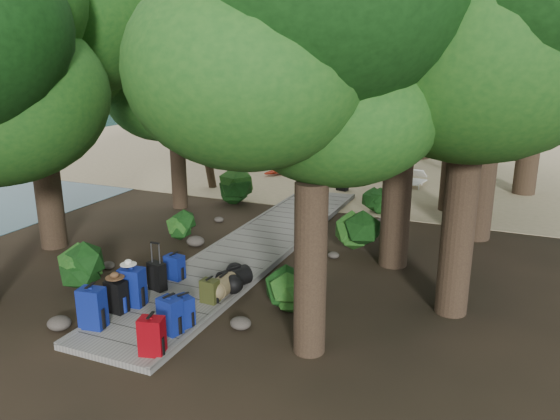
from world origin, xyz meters
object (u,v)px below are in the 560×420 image
at_px(backpack_left_a, 92,306).
at_px(duffel_right_khaki, 224,285).
at_px(backpack_left_c, 132,285).
at_px(suitcase_on_boardwalk, 157,276).
at_px(backpack_right_a, 152,334).
at_px(backpack_right_b, 170,314).
at_px(backpack_left_d, 175,266).
at_px(backpack_right_c, 184,309).
at_px(backpack_right_d, 210,290).
at_px(backpack_left_b, 116,295).
at_px(sun_lounger, 415,179).
at_px(lone_suitcase_on_sand, 342,182).
at_px(kayak, 280,170).
at_px(duffel_right_black, 234,278).

height_order(backpack_left_a, duffel_right_khaki, backpack_left_a).
relative_size(backpack_left_c, suitcase_on_boardwalk, 1.42).
distance_m(backpack_right_a, backpack_right_b, 0.74).
relative_size(backpack_left_d, backpack_right_c, 0.97).
bearing_deg(backpack_left_a, backpack_right_d, 41.88).
height_order(backpack_left_b, backpack_left_d, backpack_left_b).
bearing_deg(backpack_right_a, backpack_right_b, 86.33).
relative_size(duffel_right_khaki, sun_lounger, 0.36).
relative_size(backpack_right_b, suitcase_on_boardwalk, 1.21).
bearing_deg(backpack_left_c, suitcase_on_boardwalk, 82.73).
relative_size(backpack_left_a, suitcase_on_boardwalk, 1.40).
height_order(backpack_left_b, backpack_right_c, backpack_left_b).
height_order(backpack_left_c, backpack_right_b, backpack_left_c).
relative_size(backpack_right_c, lone_suitcase_on_sand, 0.95).
height_order(backpack_left_b, backpack_left_c, backpack_left_c).
height_order(backpack_right_c, suitcase_on_boardwalk, backpack_right_c).
bearing_deg(kayak, duffel_right_khaki, -47.91).
xyz_separation_m(backpack_left_a, lone_suitcase_on_sand, (1.06, 12.08, -0.19)).
height_order(backpack_right_a, suitcase_on_boardwalk, backpack_right_a).
relative_size(backpack_left_c, backpack_right_c, 1.37).
xyz_separation_m(backpack_left_a, backpack_right_d, (1.42, 1.74, -0.16)).
relative_size(backpack_left_d, duffel_right_khaki, 0.96).
bearing_deg(lone_suitcase_on_sand, backpack_right_b, -71.97).
xyz_separation_m(backpack_right_c, suitcase_on_boardwalk, (-1.38, 1.11, -0.01)).
xyz_separation_m(backpack_right_d, lone_suitcase_on_sand, (-0.36, 10.34, -0.04)).
height_order(backpack_left_c, backpack_right_c, backpack_left_c).
xyz_separation_m(backpack_left_c, suitcase_on_boardwalk, (0.01, 0.79, -0.13)).
distance_m(backpack_left_b, backpack_right_d, 1.79).
bearing_deg(lone_suitcase_on_sand, backpack_right_c, -71.56).
bearing_deg(backpack_right_d, backpack_left_a, -126.25).
height_order(backpack_right_d, sun_lounger, backpack_right_d).
distance_m(lone_suitcase_on_sand, kayak, 3.67).
bearing_deg(backpack_left_d, duffel_right_khaki, -5.71).
xyz_separation_m(duffel_right_black, lone_suitcase_on_sand, (-0.48, 9.51, 0.01)).
bearing_deg(sun_lounger, backpack_right_c, -86.99).
xyz_separation_m(backpack_left_a, kayak, (-2.18, 13.80, -0.35)).
bearing_deg(backpack_right_d, duffel_right_black, 85.25).
distance_m(backpack_right_d, duffel_right_black, 0.84).
bearing_deg(backpack_right_a, backpack_left_d, 102.49).
height_order(backpack_right_b, duffel_right_black, backpack_right_b).
bearing_deg(suitcase_on_boardwalk, sun_lounger, 89.21).
bearing_deg(sun_lounger, backpack_right_d, -87.92).
height_order(duffel_right_khaki, duffel_right_black, duffel_right_black).
bearing_deg(kayak, duffel_right_black, -47.18).
height_order(duffel_right_khaki, suitcase_on_boardwalk, suitcase_on_boardwalk).
xyz_separation_m(backpack_right_a, lone_suitcase_on_sand, (-0.48, 12.43, -0.13)).
xyz_separation_m(backpack_right_b, lone_suitcase_on_sand, (-0.34, 11.70, -0.14)).
bearing_deg(kayak, backpack_right_a, -50.77).
height_order(backpack_left_a, backpack_left_b, backpack_left_a).
xyz_separation_m(suitcase_on_boardwalk, lone_suitcase_on_sand, (0.96, 10.25, -0.07)).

